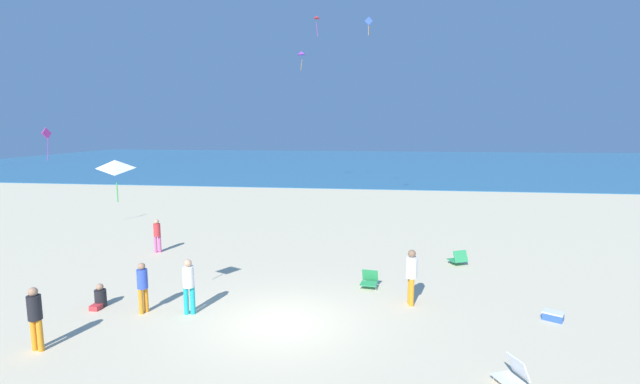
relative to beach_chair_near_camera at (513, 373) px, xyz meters
The scene contains 17 objects.
ground_plane 13.51m from the beach_chair_near_camera, 114.12° to the left, with size 120.00×120.00×0.00m, color beige.
ocean_water 59.93m from the beach_chair_near_camera, 95.29° to the left, with size 120.00×60.00×0.05m, color teal.
beach_chair_near_camera is the anchor object (origin of this frame).
beach_chair_mid_beach 6.36m from the beach_chair_near_camera, 119.95° to the left, with size 0.62×0.68×0.59m.
beach_chair_far_left 8.52m from the beach_chair_near_camera, 88.31° to the left, with size 0.80×0.81×0.61m.
cooler_box 4.12m from the beach_chair_near_camera, 59.88° to the left, with size 0.65×0.58×0.24m.
person_0 11.15m from the beach_chair_near_camera, behind, with size 0.35×0.35×1.61m.
person_2 11.59m from the beach_chair_near_camera, 166.40° to the left, with size 0.35×0.58×0.72m.
person_3 10.05m from the beach_chair_near_camera, 165.61° to the left, with size 0.41×0.41×1.52m.
person_4 8.76m from the beach_chair_near_camera, 162.77° to the left, with size 0.40×0.40×1.66m.
person_5 15.16m from the beach_chair_near_camera, 145.18° to the left, with size 0.39×0.39×1.47m.
person_6 4.63m from the beach_chair_near_camera, 114.24° to the left, with size 0.40×0.40×1.74m.
kite_white 10.72m from the beach_chair_near_camera, behind, with size 0.88×0.80×1.22m.
kite_magenta 22.16m from the beach_chair_near_camera, 150.62° to the left, with size 0.15×0.55×1.60m.
kite_purple 34.32m from the beach_chair_near_camera, 107.83° to the left, with size 0.94×0.97×1.63m.
kite_red 33.51m from the beach_chair_near_camera, 105.83° to the left, with size 0.64×0.71×1.65m.
kite_blue 23.23m from the beach_chair_near_camera, 100.77° to the left, with size 0.51×0.09×1.10m.
Camera 1 is at (2.64, -11.76, 5.46)m, focal length 25.44 mm.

